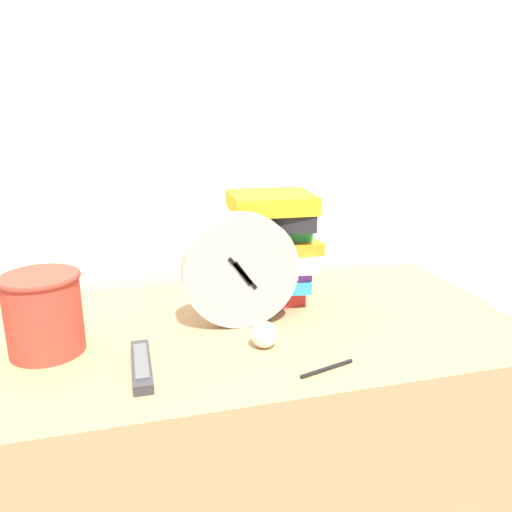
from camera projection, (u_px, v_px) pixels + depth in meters
wall_back at (205, 118)px, 1.39m from camera, size 6.00×0.04×2.40m
desk at (240, 459)px, 1.27m from camera, size 1.32×0.64×0.74m
desk_clock at (241, 271)px, 1.13m from camera, size 0.27×0.04×0.27m
book_stack at (268, 248)px, 1.26m from camera, size 0.26×0.20×0.29m
basket at (43, 311)px, 1.02m from camera, size 0.16×0.16×0.17m
tv_remote at (142, 365)px, 0.97m from camera, size 0.04×0.19×0.02m
crumpled_paper_ball at (264, 334)px, 1.06m from camera, size 0.06×0.06×0.06m
pen at (327, 368)px, 0.97m from camera, size 0.12×0.04×0.01m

